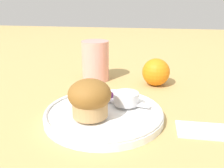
{
  "coord_description": "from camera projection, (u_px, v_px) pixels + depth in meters",
  "views": [
    {
      "loc": [
        0.11,
        -0.47,
        0.23
      ],
      "look_at": [
        0.03,
        0.02,
        0.06
      ],
      "focal_mm": 40.0,
      "sensor_mm": 36.0,
      "label": 1
    }
  ],
  "objects": [
    {
      "name": "ground_plane",
      "position": [
        97.0,
        111.0,
        0.53
      ],
      "size": [
        3.0,
        3.0,
        0.0
      ],
      "primitive_type": "plane",
      "color": "tan"
    },
    {
      "name": "plate",
      "position": [
        104.0,
        114.0,
        0.5
      ],
      "size": [
        0.24,
        0.24,
        0.02
      ],
      "color": "white",
      "rests_on": "ground_plane"
    },
    {
      "name": "muffin",
      "position": [
        91.0,
        98.0,
        0.45
      ],
      "size": [
        0.08,
        0.08,
        0.07
      ],
      "color": "tan",
      "rests_on": "plate"
    },
    {
      "name": "cream_ramekin",
      "position": [
        126.0,
        98.0,
        0.52
      ],
      "size": [
        0.05,
        0.05,
        0.02
      ],
      "color": "silver",
      "rests_on": "plate"
    },
    {
      "name": "berry_pair",
      "position": [
        106.0,
        95.0,
        0.54
      ],
      "size": [
        0.03,
        0.02,
        0.02
      ],
      "color": "#4C194C",
      "rests_on": "plate"
    },
    {
      "name": "butter_knife",
      "position": [
        115.0,
        101.0,
        0.53
      ],
      "size": [
        0.15,
        0.05,
        0.0
      ],
      "rotation": [
        0.0,
        0.0,
        -0.22
      ],
      "color": "silver",
      "rests_on": "plate"
    },
    {
      "name": "orange_fruit",
      "position": [
        156.0,
        72.0,
        0.67
      ],
      "size": [
        0.07,
        0.07,
        0.07
      ],
      "color": "orange",
      "rests_on": "ground_plane"
    },
    {
      "name": "juice_glass",
      "position": [
        95.0,
        61.0,
        0.71
      ],
      "size": [
        0.08,
        0.08,
        0.11
      ],
      "color": "#E5998C",
      "rests_on": "ground_plane"
    },
    {
      "name": "folded_napkin",
      "position": [
        207.0,
        130.0,
        0.45
      ],
      "size": [
        0.11,
        0.06,
        0.01
      ],
      "color": "#B2BCCC",
      "rests_on": "ground_plane"
    }
  ]
}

